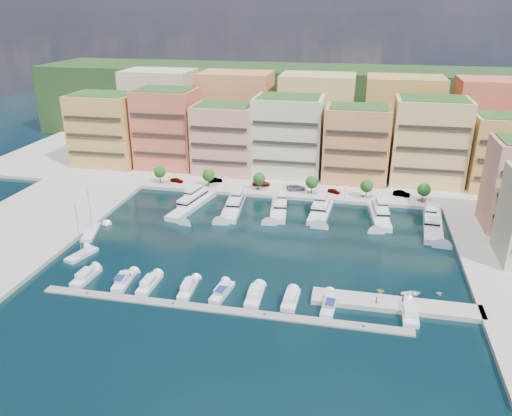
{
  "coord_description": "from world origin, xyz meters",
  "views": [
    {
      "loc": [
        20.48,
        -106.92,
        53.59
      ],
      "look_at": [
        -3.45,
        7.23,
        6.0
      ],
      "focal_mm": 35.0,
      "sensor_mm": 36.0,
      "label": 1
    }
  ],
  "objects_px": {
    "cruiser_4": "(222,292)",
    "person_0": "(376,300)",
    "tree_5": "(424,190)",
    "cruiser_6": "(291,300)",
    "cruiser_0": "(86,277)",
    "cruiser_1": "(124,281)",
    "lamppost_3": "(345,190)",
    "car_5": "(401,194)",
    "car_0": "(177,180)",
    "yacht_3": "(279,207)",
    "tree_2": "(259,179)",
    "tender_3": "(439,293)",
    "yacht_5": "(379,214)",
    "sailboat_1": "(91,232)",
    "tree_0": "(160,172)",
    "tree_4": "(367,186)",
    "car_1": "(215,180)",
    "cruiser_7": "(330,304)",
    "lamppost_4": "(410,195)",
    "yacht_6": "(432,222)",
    "tree_3": "(312,182)",
    "yacht_4": "(321,210)",
    "yacht_1": "(193,203)",
    "tender_2": "(411,294)",
    "person_1": "(402,298)",
    "tender_1": "(380,290)",
    "car_3": "(296,188)",
    "yacht_2": "(234,205)",
    "cruiser_5": "(255,296)",
    "car_2": "(261,183)",
    "lamppost_1": "(225,182)",
    "cruiser_9": "(409,314)",
    "cruiser_3": "(188,288)",
    "sailboat_0": "(81,255)",
    "lamppost_0": "(169,178)",
    "car_4": "(334,191)",
    "lamppost_2": "(284,186)"
  },
  "relations": [
    {
      "from": "tree_2",
      "to": "tender_3",
      "type": "relative_size",
      "value": 4.07
    },
    {
      "from": "yacht_3",
      "to": "cruiser_7",
      "type": "height_order",
      "value": "yacht_3"
    },
    {
      "from": "tree_3",
      "to": "person_0",
      "type": "height_order",
      "value": "tree_3"
    },
    {
      "from": "cruiser_5",
      "to": "sailboat_1",
      "type": "bearing_deg",
      "value": 155.84
    },
    {
      "from": "person_0",
      "to": "yacht_5",
      "type": "bearing_deg",
      "value": -21.21
    },
    {
      "from": "lamppost_3",
      "to": "person_0",
      "type": "height_order",
      "value": "lamppost_3"
    },
    {
      "from": "lamppost_1",
      "to": "yacht_3",
      "type": "bearing_deg",
      "value": -29.2
    },
    {
      "from": "car_0",
      "to": "person_0",
      "type": "relative_size",
      "value": 2.6
    },
    {
      "from": "tender_3",
      "to": "car_0",
      "type": "xyz_separation_m",
      "value": [
        -73.95,
        50.95,
        1.37
      ]
    },
    {
      "from": "lamppost_3",
      "to": "car_5",
      "type": "relative_size",
      "value": 0.85
    },
    {
      "from": "yacht_5",
      "to": "tender_3",
      "type": "relative_size",
      "value": 12.67
    },
    {
      "from": "tender_2",
      "to": "person_1",
      "type": "relative_size",
      "value": 2.57
    },
    {
      "from": "cruiser_7",
      "to": "lamppost_2",
      "type": "bearing_deg",
      "value": 107.49
    },
    {
      "from": "cruiser_7",
      "to": "tender_3",
      "type": "distance_m",
      "value": 23.0
    },
    {
      "from": "cruiser_7",
      "to": "person_0",
      "type": "relative_size",
      "value": 5.37
    },
    {
      "from": "cruiser_7",
      "to": "tree_0",
      "type": "bearing_deg",
      "value": 134.74
    },
    {
      "from": "yacht_5",
      "to": "tender_1",
      "type": "relative_size",
      "value": 11.19
    },
    {
      "from": "tree_2",
      "to": "lamppost_1",
      "type": "height_order",
      "value": "tree_2"
    },
    {
      "from": "yacht_2",
      "to": "sailboat_1",
      "type": "bearing_deg",
      "value": -143.24
    },
    {
      "from": "person_1",
      "to": "cruiser_5",
      "type": "bearing_deg",
      "value": -17.4
    },
    {
      "from": "tree_0",
      "to": "sailboat_0",
      "type": "relative_size",
      "value": 0.43
    },
    {
      "from": "lamppost_4",
      "to": "yacht_6",
      "type": "bearing_deg",
      "value": -67.66
    },
    {
      "from": "lamppost_1",
      "to": "person_0",
      "type": "distance_m",
      "value": 70.26
    },
    {
      "from": "yacht_1",
      "to": "sailboat_1",
      "type": "bearing_deg",
      "value": -131.27
    },
    {
      "from": "tree_4",
      "to": "person_1",
      "type": "distance_m",
      "value": 55.63
    },
    {
      "from": "tree_5",
      "to": "cruiser_6",
      "type": "relative_size",
      "value": 0.76
    },
    {
      "from": "cruiser_0",
      "to": "cruiser_1",
      "type": "bearing_deg",
      "value": -0.1
    },
    {
      "from": "yacht_3",
      "to": "person_1",
      "type": "bearing_deg",
      "value": -54.11
    },
    {
      "from": "tender_1",
      "to": "car_3",
      "type": "distance_m",
      "value": 58.34
    },
    {
      "from": "yacht_3",
      "to": "cruiser_0",
      "type": "xyz_separation_m",
      "value": [
        -33.7,
        -45.56,
        -0.66
      ]
    },
    {
      "from": "yacht_6",
      "to": "person_1",
      "type": "bearing_deg",
      "value": -103.9
    },
    {
      "from": "yacht_1",
      "to": "car_4",
      "type": "distance_m",
      "value": 42.41
    },
    {
      "from": "tree_2",
      "to": "car_2",
      "type": "xyz_separation_m",
      "value": [
        -0.17,
        4.33,
        -2.96
      ]
    },
    {
      "from": "yacht_6",
      "to": "cruiser_7",
      "type": "distance_m",
      "value": 49.36
    },
    {
      "from": "lamppost_0",
      "to": "car_4",
      "type": "distance_m",
      "value": 50.82
    },
    {
      "from": "lamppost_4",
      "to": "car_5",
      "type": "height_order",
      "value": "lamppost_4"
    },
    {
      "from": "cruiser_9",
      "to": "tender_1",
      "type": "xyz_separation_m",
      "value": [
        -5.1,
        7.41,
        -0.13
      ]
    },
    {
      "from": "cruiser_4",
      "to": "person_0",
      "type": "xyz_separation_m",
      "value": [
        29.97,
        1.27,
        1.26
      ]
    },
    {
      "from": "car_1",
      "to": "cruiser_4",
      "type": "bearing_deg",
      "value": 176.41
    },
    {
      "from": "yacht_6",
      "to": "tender_3",
      "type": "height_order",
      "value": "yacht_6"
    },
    {
      "from": "yacht_2",
      "to": "yacht_4",
      "type": "bearing_deg",
      "value": 2.93
    },
    {
      "from": "cruiser_6",
      "to": "car_2",
      "type": "height_order",
      "value": "car_2"
    },
    {
      "from": "yacht_1",
      "to": "tender_1",
      "type": "bearing_deg",
      "value": -34.85
    },
    {
      "from": "lamppost_4",
      "to": "car_2",
      "type": "relative_size",
      "value": 0.74
    },
    {
      "from": "tree_3",
      "to": "cruiser_3",
      "type": "bearing_deg",
      "value": -107.93
    },
    {
      "from": "person_0",
      "to": "yacht_4",
      "type": "bearing_deg",
      "value": -1.55
    },
    {
      "from": "tree_2",
      "to": "sailboat_1",
      "type": "xyz_separation_m",
      "value": [
        -35.85,
        -37.1,
        -4.44
      ]
    },
    {
      "from": "tree_4",
      "to": "car_1",
      "type": "height_order",
      "value": "tree_4"
    },
    {
      "from": "cruiser_0",
      "to": "lamppost_4",
      "type": "bearing_deg",
      "value": 38.8
    },
    {
      "from": "sailboat_1",
      "to": "tree_0",
      "type": "bearing_deg",
      "value": 84.08
    }
  ]
}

